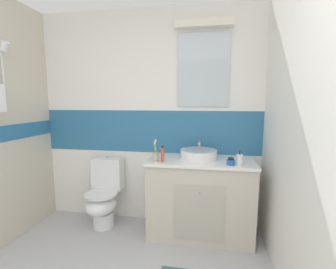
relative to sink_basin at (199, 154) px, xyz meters
The scene contains 9 objects.
wall_back_tiled 0.74m from the sink_basin, 155.48° to the left, with size 3.20×0.20×2.50m.
wall_right_plain 1.28m from the sink_basin, 52.62° to the right, with size 0.10×3.48×2.50m, color white.
vanity_cabinet 0.48m from the sink_basin, 55.65° to the right, with size 1.11×0.54×0.85m.
sink_basin is the anchor object (origin of this frame).
toilet 1.21m from the sink_basin, behind, with size 0.37×0.50×0.80m.
toothbrush_cup 0.47m from the sink_basin, 156.26° to the right, with size 0.06×0.06×0.23m.
soap_dispenser 0.45m from the sink_basin, 26.91° to the right, with size 0.06×0.06×0.14m.
toothpaste_tube_upright 0.42m from the sink_basin, 148.62° to the right, with size 0.03×0.03×0.17m.
hair_gel_jar 0.38m from the sink_basin, 33.98° to the right, with size 0.08×0.08×0.07m.
Camera 1 is at (0.69, -0.32, 1.46)m, focal length 25.29 mm.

